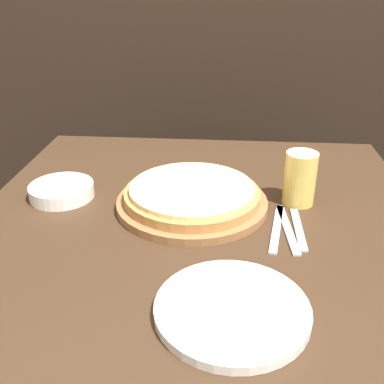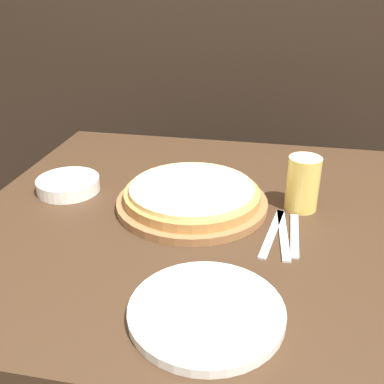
{
  "view_description": "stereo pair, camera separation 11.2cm",
  "coord_description": "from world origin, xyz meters",
  "px_view_note": "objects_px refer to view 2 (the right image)",
  "views": [
    {
      "loc": [
        0.06,
        -0.97,
        1.31
      ],
      "look_at": [
        -0.02,
        0.03,
        0.81
      ],
      "focal_mm": 42.0,
      "sensor_mm": 36.0,
      "label": 1
    },
    {
      "loc": [
        0.17,
        -0.95,
        1.31
      ],
      "look_at": [
        -0.02,
        0.03,
        0.81
      ],
      "focal_mm": 42.0,
      "sensor_mm": 36.0,
      "label": 2
    }
  ],
  "objects_px": {
    "side_bowl": "(68,185)",
    "spoon": "(295,235)",
    "pizza_on_board": "(192,197)",
    "dinner_plate": "(206,311)",
    "dinner_knife": "(283,234)",
    "fork": "(272,233)",
    "beer_glass": "(303,181)"
  },
  "relations": [
    {
      "from": "side_bowl",
      "to": "spoon",
      "type": "xyz_separation_m",
      "value": [
        0.6,
        -0.12,
        -0.02
      ]
    },
    {
      "from": "pizza_on_board",
      "to": "side_bowl",
      "type": "relative_size",
      "value": 2.27
    },
    {
      "from": "dinner_plate",
      "to": "dinner_knife",
      "type": "xyz_separation_m",
      "value": [
        0.13,
        0.3,
        -0.01
      ]
    },
    {
      "from": "dinner_knife",
      "to": "spoon",
      "type": "height_order",
      "value": "same"
    },
    {
      "from": "dinner_plate",
      "to": "side_bowl",
      "type": "distance_m",
      "value": 0.61
    },
    {
      "from": "side_bowl",
      "to": "fork",
      "type": "distance_m",
      "value": 0.56
    },
    {
      "from": "pizza_on_board",
      "to": "spoon",
      "type": "relative_size",
      "value": 2.04
    },
    {
      "from": "dinner_knife",
      "to": "spoon",
      "type": "bearing_deg",
      "value": 0.0
    },
    {
      "from": "pizza_on_board",
      "to": "beer_glass",
      "type": "height_order",
      "value": "beer_glass"
    },
    {
      "from": "beer_glass",
      "to": "dinner_plate",
      "type": "bearing_deg",
      "value": -111.05
    },
    {
      "from": "dinner_plate",
      "to": "spoon",
      "type": "relative_size",
      "value": 1.46
    },
    {
      "from": "dinner_plate",
      "to": "spoon",
      "type": "height_order",
      "value": "dinner_plate"
    },
    {
      "from": "spoon",
      "to": "fork",
      "type": "bearing_deg",
      "value": -180.0
    },
    {
      "from": "spoon",
      "to": "pizza_on_board",
      "type": "bearing_deg",
      "value": 159.35
    },
    {
      "from": "dinner_plate",
      "to": "fork",
      "type": "distance_m",
      "value": 0.31
    },
    {
      "from": "beer_glass",
      "to": "dinner_plate",
      "type": "distance_m",
      "value": 0.47
    },
    {
      "from": "dinner_plate",
      "to": "fork",
      "type": "xyz_separation_m",
      "value": [
        0.1,
        0.3,
        -0.01
      ]
    },
    {
      "from": "pizza_on_board",
      "to": "spoon",
      "type": "height_order",
      "value": "pizza_on_board"
    },
    {
      "from": "beer_glass",
      "to": "fork",
      "type": "distance_m",
      "value": 0.17
    },
    {
      "from": "side_bowl",
      "to": "dinner_knife",
      "type": "xyz_separation_m",
      "value": [
        0.58,
        -0.12,
        -0.02
      ]
    },
    {
      "from": "beer_glass",
      "to": "side_bowl",
      "type": "bearing_deg",
      "value": -178.24
    },
    {
      "from": "dinner_knife",
      "to": "fork",
      "type": "bearing_deg",
      "value": 180.0
    },
    {
      "from": "beer_glass",
      "to": "side_bowl",
      "type": "relative_size",
      "value": 0.82
    },
    {
      "from": "pizza_on_board",
      "to": "fork",
      "type": "height_order",
      "value": "pizza_on_board"
    },
    {
      "from": "side_bowl",
      "to": "beer_glass",
      "type": "bearing_deg",
      "value": 1.76
    },
    {
      "from": "dinner_plate",
      "to": "dinner_knife",
      "type": "relative_size",
      "value": 1.24
    },
    {
      "from": "beer_glass",
      "to": "spoon",
      "type": "height_order",
      "value": "beer_glass"
    },
    {
      "from": "beer_glass",
      "to": "fork",
      "type": "height_order",
      "value": "beer_glass"
    },
    {
      "from": "dinner_plate",
      "to": "side_bowl",
      "type": "bearing_deg",
      "value": 137.22
    },
    {
      "from": "fork",
      "to": "spoon",
      "type": "xyz_separation_m",
      "value": [
        0.05,
        0.0,
        0.0
      ]
    },
    {
      "from": "pizza_on_board",
      "to": "beer_glass",
      "type": "xyz_separation_m",
      "value": [
        0.27,
        0.04,
        0.05
      ]
    },
    {
      "from": "beer_glass",
      "to": "spoon",
      "type": "xyz_separation_m",
      "value": [
        -0.01,
        -0.14,
        -0.07
      ]
    }
  ]
}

